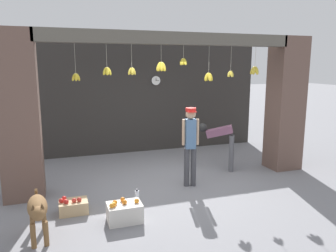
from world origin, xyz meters
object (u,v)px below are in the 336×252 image
shopkeeper (190,141)px  worker_stooping (221,139)px  water_bottle (137,197)px  fruit_crate_apples (73,206)px  dog (38,210)px  fruit_crate_oranges (124,212)px  wall_clock (156,81)px

shopkeeper → worker_stooping: shopkeeper is taller
water_bottle → fruit_crate_apples: bearing=178.2°
dog → fruit_crate_apples: bearing=141.0°
fruit_crate_oranges → fruit_crate_apples: 0.95m
shopkeeper → fruit_crate_oranges: size_ratio=3.00×
fruit_crate_apples → wall_clock: 4.67m
dog → fruit_crate_oranges: (1.25, 0.15, -0.30)m
dog → water_bottle: size_ratio=3.36×
wall_clock → shopkeeper: bearing=-93.1°
fruit_crate_oranges → wall_clock: 4.78m
shopkeeper → fruit_crate_apples: shopkeeper is taller
fruit_crate_apples → shopkeeper: bearing=12.8°
dog → wall_clock: size_ratio=3.70×
water_bottle → wall_clock: wall_clock is taller
worker_stooping → water_bottle: worker_stooping is taller
shopkeeper → fruit_crate_apples: size_ratio=3.46×
fruit_crate_apples → fruit_crate_oranges: bearing=-37.7°
shopkeeper → wall_clock: (0.16, 2.95, 1.06)m
water_bottle → wall_clock: 4.22m
shopkeeper → fruit_crate_apples: bearing=23.7°
dog → water_bottle: dog is taller
worker_stooping → wall_clock: 2.72m
dog → fruit_crate_oranges: dog is taller
shopkeeper → wall_clock: size_ratio=6.09×
fruit_crate_apples → wall_clock: wall_clock is taller
worker_stooping → water_bottle: (-2.33, -1.30, -0.60)m
dog → worker_stooping: worker_stooping is taller
worker_stooping → wall_clock: bearing=53.8°
fruit_crate_oranges → fruit_crate_apples: fruit_crate_oranges is taller
wall_clock → water_bottle: bearing=-111.7°
worker_stooping → water_bottle: bearing=150.2°
worker_stooping → fruit_crate_apples: worker_stooping is taller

